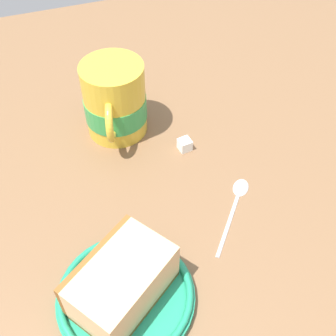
# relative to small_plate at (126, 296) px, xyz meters

# --- Properties ---
(ground_plane) EXTENTS (1.17, 1.17, 0.02)m
(ground_plane) POSITION_rel_small_plate_xyz_m (0.07, -0.04, -0.02)
(ground_plane) COLOR brown
(small_plate) EXTENTS (0.15, 0.15, 0.02)m
(small_plate) POSITION_rel_small_plate_xyz_m (0.00, 0.00, 0.00)
(small_plate) COLOR #1E8C66
(small_plate) RESTS_ON ground_plane
(cake_slice) EXTENTS (0.12, 0.13, 0.06)m
(cake_slice) POSITION_rel_small_plate_xyz_m (0.00, 0.00, 0.03)
(cake_slice) COLOR brown
(cake_slice) RESTS_ON small_plate
(tea_mug) EXTENTS (0.12, 0.09, 0.11)m
(tea_mug) POSITION_rel_small_plate_xyz_m (0.26, -0.06, 0.04)
(tea_mug) COLOR gold
(tea_mug) RESTS_ON ground_plane
(teaspoon) EXTENTS (0.10, 0.09, 0.01)m
(teaspoon) POSITION_rel_small_plate_xyz_m (0.08, -0.17, -0.01)
(teaspoon) COLOR silver
(teaspoon) RESTS_ON ground_plane
(sugar_cube) EXTENTS (0.02, 0.02, 0.02)m
(sugar_cube) POSITION_rel_small_plate_xyz_m (0.19, -0.14, -0.00)
(sugar_cube) COLOR white
(sugar_cube) RESTS_ON ground_plane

